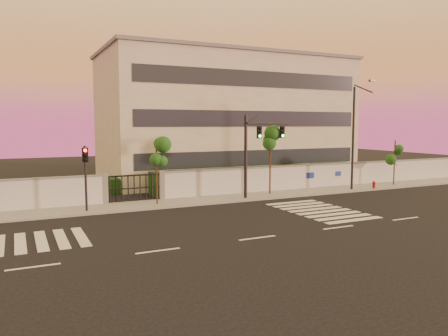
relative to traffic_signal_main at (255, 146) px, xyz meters
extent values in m
plane|color=black|center=(-5.42, -9.73, -3.90)|extent=(120.00, 120.00, 0.00)
cube|color=gray|center=(-5.42, 0.77, -3.83)|extent=(60.00, 3.00, 0.15)
cube|color=silver|center=(9.08, 2.27, -2.90)|extent=(31.00, 0.30, 2.00)
cube|color=slate|center=(9.08, 2.27, -1.84)|extent=(31.00, 0.36, 0.12)
cube|color=slate|center=(-10.42, 2.27, -2.80)|extent=(0.35, 0.35, 2.20)
cube|color=slate|center=(-6.42, 2.27, -2.80)|extent=(0.35, 0.35, 2.20)
cube|color=black|center=(3.58, 4.77, -3.00)|extent=(20.00, 2.00, 1.80)
cube|color=black|center=(-8.42, 7.27, -3.30)|extent=(6.00, 1.50, 1.20)
cube|color=#BBB79E|center=(3.58, 12.27, 2.10)|extent=(24.00, 12.00, 12.00)
cube|color=#262D38|center=(3.58, 6.25, -1.40)|extent=(22.00, 0.08, 1.40)
cube|color=#262D38|center=(3.58, 6.25, 2.10)|extent=(22.00, 0.08, 1.40)
cube|color=#262D38|center=(3.58, 6.25, 5.60)|extent=(22.00, 0.08, 1.40)
cube|color=slate|center=(3.58, 12.27, 8.20)|extent=(24.40, 12.40, 0.30)
cube|color=silver|center=(-15.82, -5.73, -3.89)|extent=(0.50, 4.00, 0.02)
cube|color=silver|center=(-14.92, -5.73, -3.89)|extent=(0.50, 4.00, 0.02)
cube|color=silver|center=(-14.02, -5.73, -3.89)|extent=(0.50, 4.00, 0.02)
cube|color=silver|center=(-13.12, -5.73, -3.89)|extent=(0.50, 4.00, 0.02)
cube|color=silver|center=(1.58, -8.73, -3.89)|extent=(4.00, 0.50, 0.02)
cube|color=silver|center=(1.58, -7.83, -3.89)|extent=(4.00, 0.50, 0.02)
cube|color=silver|center=(1.58, -6.93, -3.89)|extent=(4.00, 0.50, 0.02)
cube|color=silver|center=(1.58, -6.03, -3.89)|extent=(4.00, 0.50, 0.02)
cube|color=silver|center=(1.58, -5.13, -3.89)|extent=(4.00, 0.50, 0.02)
cube|color=silver|center=(1.58, -4.23, -3.89)|extent=(4.00, 0.50, 0.02)
cube|color=silver|center=(1.58, -3.33, -3.89)|extent=(4.00, 0.50, 0.02)
cube|color=silver|center=(1.58, -2.43, -3.89)|extent=(4.00, 0.50, 0.02)
cube|color=silver|center=(-15.42, -9.73, -3.89)|extent=(2.00, 0.15, 0.01)
cube|color=silver|center=(-10.42, -9.73, -3.89)|extent=(2.00, 0.15, 0.01)
cube|color=silver|center=(-5.42, -9.73, -3.89)|extent=(2.00, 0.15, 0.01)
cube|color=silver|center=(-0.42, -9.73, -3.89)|extent=(2.00, 0.15, 0.01)
cube|color=silver|center=(4.58, -9.73, -3.89)|extent=(2.00, 0.15, 0.01)
cylinder|color=#382314|center=(-7.32, 0.47, -1.66)|extent=(0.11, 0.11, 4.48)
sphere|color=#144716|center=(-7.32, 0.47, -0.32)|extent=(1.04, 1.04, 1.04)
sphere|color=#144716|center=(-6.99, 0.65, -0.99)|extent=(0.79, 0.79, 0.79)
sphere|color=#144716|center=(-7.60, 0.32, -0.77)|extent=(0.75, 0.75, 0.75)
cylinder|color=#382314|center=(1.82, 0.84, -1.05)|extent=(0.13, 0.13, 5.70)
sphere|color=#144716|center=(1.82, 0.84, 0.66)|extent=(1.21, 1.21, 1.21)
sphere|color=#144716|center=(2.21, 1.06, -0.20)|extent=(0.93, 0.93, 0.93)
sphere|color=#144716|center=(1.49, 0.67, 0.09)|extent=(0.88, 0.88, 0.88)
cylinder|color=#382314|center=(14.44, 0.40, -1.85)|extent=(0.11, 0.11, 4.10)
sphere|color=#144716|center=(14.44, 0.40, -0.62)|extent=(1.01, 1.01, 1.01)
sphere|color=#144716|center=(14.76, 0.59, -1.24)|extent=(0.77, 0.77, 0.77)
sphere|color=#144716|center=(14.17, 0.27, -1.03)|extent=(0.74, 0.74, 0.74)
cylinder|color=black|center=(-0.78, 0.01, -0.82)|extent=(0.24, 0.24, 6.17)
cylinder|color=black|center=(1.11, 0.01, 1.67)|extent=(3.78, 0.51, 0.16)
cube|color=black|center=(0.32, -0.04, 1.03)|extent=(0.35, 0.18, 0.90)
sphere|color=#0CF259|center=(0.32, -0.15, 0.75)|extent=(0.20, 0.20, 0.20)
cube|color=black|center=(2.31, -0.04, 1.03)|extent=(0.35, 0.18, 0.90)
sphere|color=#0CF259|center=(2.31, -0.15, 0.75)|extent=(0.20, 0.20, 0.20)
cylinder|color=black|center=(-11.98, 0.08, -1.81)|extent=(0.15, 0.15, 4.19)
cube|color=black|center=(-11.98, 0.03, -0.27)|extent=(0.33, 0.17, 0.84)
sphere|color=red|center=(-11.98, -0.08, -0.01)|extent=(0.19, 0.19, 0.19)
cylinder|color=black|center=(9.22, -0.03, 0.36)|extent=(0.19, 0.19, 8.53)
cylinder|color=black|center=(9.22, -0.99, 4.42)|extent=(0.11, 2.04, 0.83)
cube|color=#3F3F44|center=(9.22, -1.95, 4.95)|extent=(0.53, 0.27, 0.16)
cylinder|color=#AE0C0B|center=(11.20, -0.51, -3.64)|extent=(0.23, 0.23, 0.52)
cylinder|color=#AE0C0B|center=(11.20, -0.51, -3.33)|extent=(0.29, 0.29, 0.10)
sphere|color=#AE0C0B|center=(11.20, -0.51, -3.21)|extent=(0.19, 0.19, 0.19)
cylinder|color=#AE0C0B|center=(11.20, -0.51, -3.54)|extent=(0.31, 0.18, 0.10)
camera|label=1|loc=(-15.88, -27.71, 1.61)|focal=35.00mm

